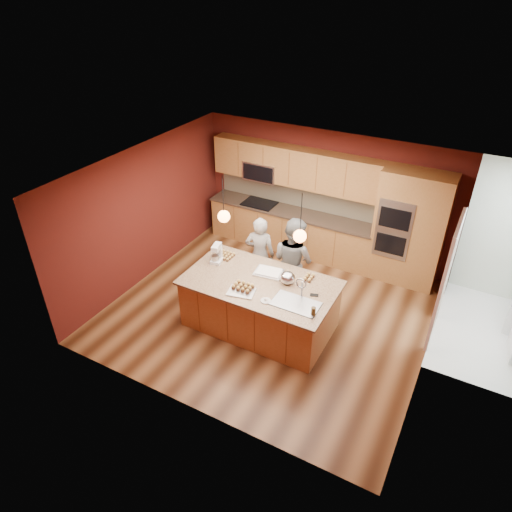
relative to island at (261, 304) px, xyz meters
The scene contains 24 objects.
floor 0.66m from the island, 93.85° to the left, with size 5.50×5.50×0.00m, color #412210.
ceiling 2.26m from the island, 93.85° to the left, with size 5.50×5.50×0.00m, color white.
wall_back 3.07m from the island, 90.58° to the left, with size 5.50×5.50×0.00m, color #4F1712.
wall_front 2.23m from the island, 90.84° to the right, with size 5.50×5.50×0.00m, color #4F1712.
wall_left 2.95m from the island, behind, with size 5.00×5.00×0.00m, color #4F1712.
wall_right 2.89m from the island, ahead, with size 5.00×5.00×0.00m, color #4F1712.
cabinet_run 2.83m from the island, 104.76° to the left, with size 3.74×0.64×2.30m.
oven_column 3.27m from the island, 55.49° to the left, with size 1.30×0.62×2.30m.
doorway_trim 3.03m from the island, 24.78° to the left, with size 0.08×1.11×2.20m, color white, non-canonical shape.
pendant_left 1.67m from the island, behind, with size 0.20×0.20×0.80m.
pendant_right 1.66m from the island, ahead, with size 0.20×0.20×0.80m.
island is the anchor object (origin of this frame).
person_left 1.15m from the island, 118.86° to the left, with size 0.57×0.37×1.56m, color black.
person_right 1.05m from the island, 81.02° to the left, with size 0.84×0.65×1.72m, color slate.
stand_mixer 1.17m from the island, 169.33° to the left, with size 0.23×0.28×0.35m.
sheet_cake 0.56m from the island, 90.20° to the left, with size 0.52×0.42×0.05m.
cooling_rack 0.63m from the island, 109.73° to the right, with size 0.43×0.31×0.02m, color #A7A9AE.
mixing_bowl 0.72m from the island, 25.76° to the left, with size 0.26×0.26×0.22m, color silver.
plate 0.70m from the island, 53.51° to the right, with size 0.16×0.16×0.01m, color silver.
tumbler 1.27m from the island, 18.72° to the right, with size 0.07×0.07×0.14m, color #37240B.
phone 1.04m from the island, ahead, with size 0.14×0.07×0.01m, color black.
cupcakes_left 1.12m from the island, 157.06° to the left, with size 0.28×0.28×0.06m, color tan, non-canonical shape.
cupcakes_rack 0.62m from the island, 117.25° to the right, with size 0.34×0.26×0.08m, color tan, non-canonical shape.
cupcakes_right 0.96m from the island, 34.80° to the left, with size 0.16×0.24×0.07m, color tan, non-canonical shape.
Camera 1 is at (2.91, -5.92, 5.38)m, focal length 32.00 mm.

